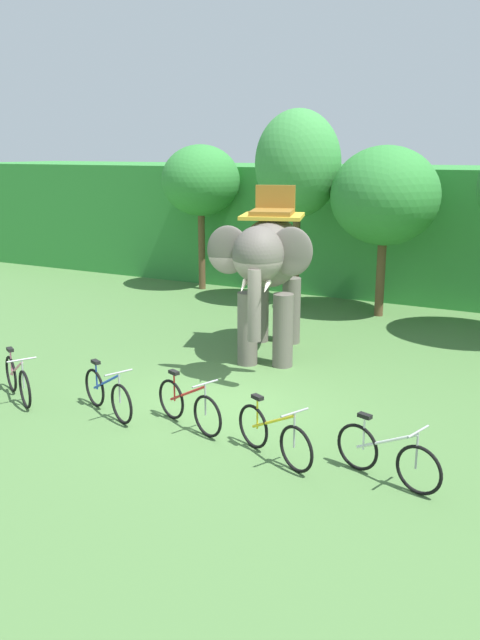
{
  "coord_description": "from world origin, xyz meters",
  "views": [
    {
      "loc": [
        5.49,
        -10.04,
        4.56
      ],
      "look_at": [
        -0.24,
        1.0,
        1.3
      ],
      "focal_mm": 36.61,
      "sensor_mm": 36.0,
      "label": 1
    }
  ],
  "objects_px": {
    "bike_pink": "(18,380)",
    "bike_yellow": "(274,435)",
    "tree_left": "(385,196)",
    "bike_red": "(189,406)",
    "bike_blue": "(107,394)",
    "tree_far_left": "(201,181)",
    "elephant": "(269,261)",
    "tree_center_right": "(298,164)",
    "bike_white": "(387,456)"
  },
  "relations": [
    {
      "from": "tree_center_right",
      "to": "tree_left",
      "type": "height_order",
      "value": "tree_center_right"
    },
    {
      "from": "tree_left",
      "to": "bike_blue",
      "type": "xyz_separation_m",
      "value": [
        -2.28,
        -9.21,
        -2.95
      ]
    },
    {
      "from": "bike_yellow",
      "to": "bike_pink",
      "type": "bearing_deg",
      "value": 179.77
    },
    {
      "from": "bike_blue",
      "to": "tree_center_right",
      "type": "bearing_deg",
      "value": 91.88
    },
    {
      "from": "bike_pink",
      "to": "bike_blue",
      "type": "xyz_separation_m",
      "value": [
        1.96,
        0.2,
        0.0
      ]
    },
    {
      "from": "tree_center_right",
      "to": "bike_red",
      "type": "height_order",
      "value": "tree_center_right"
    },
    {
      "from": "bike_pink",
      "to": "bike_yellow",
      "type": "relative_size",
      "value": 0.96
    },
    {
      "from": "elephant",
      "to": "bike_pink",
      "type": "distance_m",
      "value": 5.75
    },
    {
      "from": "bike_pink",
      "to": "bike_white",
      "type": "xyz_separation_m",
      "value": [
        6.98,
        0.09,
        0.0
      ]
    },
    {
      "from": "bike_white",
      "to": "tree_center_right",
      "type": "bearing_deg",
      "value": 119.58
    },
    {
      "from": "bike_pink",
      "to": "bike_white",
      "type": "relative_size",
      "value": 0.91
    },
    {
      "from": "bike_red",
      "to": "bike_pink",
      "type": "bearing_deg",
      "value": -173.73
    },
    {
      "from": "tree_center_right",
      "to": "bike_yellow",
      "type": "relative_size",
      "value": 3.63
    },
    {
      "from": "tree_far_left",
      "to": "elephant",
      "type": "relative_size",
      "value": 1.12
    },
    {
      "from": "elephant",
      "to": "bike_blue",
      "type": "bearing_deg",
      "value": -104.63
    },
    {
      "from": "bike_pink",
      "to": "bike_blue",
      "type": "height_order",
      "value": "same"
    },
    {
      "from": "tree_left",
      "to": "bike_red",
      "type": "height_order",
      "value": "tree_left"
    },
    {
      "from": "tree_left",
      "to": "tree_far_left",
      "type": "bearing_deg",
      "value": 172.23
    },
    {
      "from": "elephant",
      "to": "bike_yellow",
      "type": "bearing_deg",
      "value": -64.09
    },
    {
      "from": "tree_far_left",
      "to": "bike_blue",
      "type": "bearing_deg",
      "value": -68.22
    },
    {
      "from": "tree_left",
      "to": "bike_red",
      "type": "xyz_separation_m",
      "value": [
        -0.72,
        -9.02,
        -2.95
      ]
    },
    {
      "from": "elephant",
      "to": "tree_center_right",
      "type": "bearing_deg",
      "value": 106.05
    },
    {
      "from": "tree_left",
      "to": "bike_blue",
      "type": "relative_size",
      "value": 2.95
    },
    {
      "from": "tree_center_right",
      "to": "bike_pink",
      "type": "xyz_separation_m",
      "value": [
        -1.65,
        -9.46,
        -3.76
      ]
    },
    {
      "from": "tree_left",
      "to": "bike_white",
      "type": "relative_size",
      "value": 2.84
    },
    {
      "from": "tree_far_left",
      "to": "bike_red",
      "type": "bearing_deg",
      "value": -60.52
    },
    {
      "from": "tree_left",
      "to": "elephant",
      "type": "xyz_separation_m",
      "value": [
        -1.16,
        -4.9,
        -1.13
      ]
    },
    {
      "from": "tree_left",
      "to": "bike_red",
      "type": "bearing_deg",
      "value": -94.57
    },
    {
      "from": "bike_pink",
      "to": "bike_blue",
      "type": "relative_size",
      "value": 0.95
    },
    {
      "from": "elephant",
      "to": "bike_blue",
      "type": "distance_m",
      "value": 4.81
    },
    {
      "from": "elephant",
      "to": "bike_white",
      "type": "bearing_deg",
      "value": -48.58
    },
    {
      "from": "tree_center_right",
      "to": "bike_yellow",
      "type": "distance_m",
      "value": 10.83
    },
    {
      "from": "tree_left",
      "to": "bike_white",
      "type": "distance_m",
      "value": 10.15
    },
    {
      "from": "bike_blue",
      "to": "bike_white",
      "type": "relative_size",
      "value": 0.96
    },
    {
      "from": "bike_pink",
      "to": "bike_blue",
      "type": "distance_m",
      "value": 1.97
    },
    {
      "from": "bike_yellow",
      "to": "bike_white",
      "type": "relative_size",
      "value": 0.95
    },
    {
      "from": "tree_far_left",
      "to": "tree_center_right",
      "type": "xyz_separation_m",
      "value": [
        3.72,
        -0.8,
        0.58
      ]
    },
    {
      "from": "bike_blue",
      "to": "tree_left",
      "type": "bearing_deg",
      "value": 76.08
    },
    {
      "from": "elephant",
      "to": "bike_yellow",
      "type": "distance_m",
      "value": 5.35
    },
    {
      "from": "bike_blue",
      "to": "elephant",
      "type": "bearing_deg",
      "value": 75.37
    },
    {
      "from": "tree_far_left",
      "to": "bike_yellow",
      "type": "relative_size",
      "value": 3.01
    },
    {
      "from": "tree_far_left",
      "to": "tree_left",
      "type": "height_order",
      "value": "tree_far_left"
    },
    {
      "from": "bike_red",
      "to": "bike_yellow",
      "type": "distance_m",
      "value": 1.81
    },
    {
      "from": "bike_white",
      "to": "bike_red",
      "type": "bearing_deg",
      "value": 175.02
    },
    {
      "from": "tree_left",
      "to": "bike_pink",
      "type": "xyz_separation_m",
      "value": [
        -4.24,
        -9.4,
        -2.95
      ]
    },
    {
      "from": "tree_far_left",
      "to": "elephant",
      "type": "distance_m",
      "value": 7.85
    },
    {
      "from": "tree_center_right",
      "to": "bike_pink",
      "type": "relative_size",
      "value": 3.78
    },
    {
      "from": "tree_far_left",
      "to": "bike_pink",
      "type": "height_order",
      "value": "tree_far_left"
    },
    {
      "from": "tree_far_left",
      "to": "tree_left",
      "type": "xyz_separation_m",
      "value": [
        6.31,
        -0.86,
        -0.24
      ]
    },
    {
      "from": "tree_center_right",
      "to": "bike_blue",
      "type": "xyz_separation_m",
      "value": [
        0.3,
        -9.27,
        -3.76
      ]
    }
  ]
}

